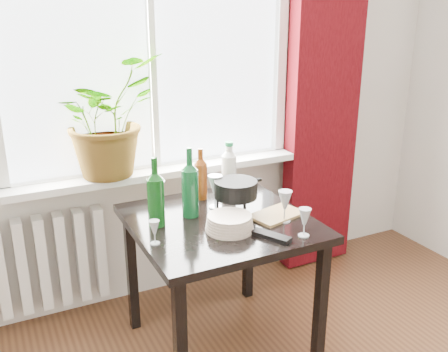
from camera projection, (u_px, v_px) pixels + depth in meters
name	position (u px, v px, depth m)	size (l,w,h in m)	color
window	(150.00, 32.00, 2.70)	(1.72, 0.08, 1.62)	white
windowsill	(160.00, 171.00, 2.89)	(1.72, 0.20, 0.04)	white
curtain	(325.00, 78.00, 3.18)	(0.50, 0.12, 2.56)	#380509
radiator	(32.00, 265.00, 2.75)	(0.80, 0.10, 0.55)	silver
table	(220.00, 236.00, 2.48)	(0.85, 0.85, 0.74)	black
potted_plant	(105.00, 116.00, 2.68)	(0.59, 0.51, 0.65)	#396E1D
wine_bottle_left	(156.00, 191.00, 2.33)	(0.08, 0.08, 0.34)	#0C4111
wine_bottle_right	(190.00, 182.00, 2.44)	(0.08, 0.08, 0.36)	#0D4520
bottle_amber	(201.00, 173.00, 2.68)	(0.07, 0.07, 0.29)	#6B2C0B
cleaning_bottle	(229.00, 166.00, 2.78)	(0.08, 0.08, 0.29)	white
wineglass_front_right	(285.00, 206.00, 2.41)	(0.07, 0.07, 0.16)	#B6BAC4
wineglass_far_right	(304.00, 222.00, 2.25)	(0.06, 0.06, 0.14)	silver
wineglass_back_center	(215.00, 191.00, 2.57)	(0.08, 0.08, 0.18)	silver
wineglass_back_left	(159.00, 196.00, 2.53)	(0.07, 0.07, 0.17)	silver
wineglass_front_left	(155.00, 232.00, 2.18)	(0.05, 0.05, 0.11)	#B5BDC3
plate_stack	(230.00, 223.00, 2.32)	(0.23, 0.23, 0.07)	beige
fondue_pot	(236.00, 196.00, 2.51)	(0.25, 0.22, 0.17)	black
tv_remote	(271.00, 236.00, 2.25)	(0.05, 0.19, 0.02)	black
cutting_board	(276.00, 215.00, 2.49)	(0.26, 0.17, 0.01)	#A07D48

